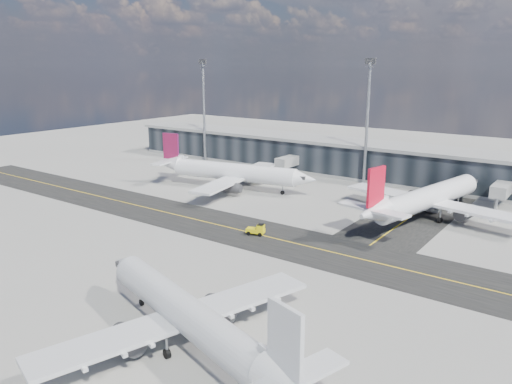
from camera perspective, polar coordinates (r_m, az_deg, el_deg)
ground at (r=80.92m, az=-1.86°, el=-5.53°), size 300.00×300.00×0.00m
taxiway_lanes at (r=87.18m, az=4.52°, el=-4.07°), size 180.00×63.00×0.03m
terminal_concourse at (r=126.28m, az=13.60°, el=3.29°), size 152.00×19.80×8.80m
floodlight_masts at (r=118.30m, az=12.60°, el=8.26°), size 102.50×0.70×28.90m
airliner_af at (r=113.00m, az=-2.81°, el=2.30°), size 39.62×33.98×11.78m
airliner_redtail at (r=95.75m, az=18.95°, el=-0.67°), size 34.62×40.35×12.01m
airliner_near at (r=51.13m, az=-7.73°, el=-13.84°), size 35.14×30.28×10.60m
baggage_tug at (r=82.93m, az=0.13°, el=-4.33°), size 3.29×2.27×1.88m
service_van at (r=102.80m, az=19.78°, el=-1.59°), size 2.82×5.51×1.49m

